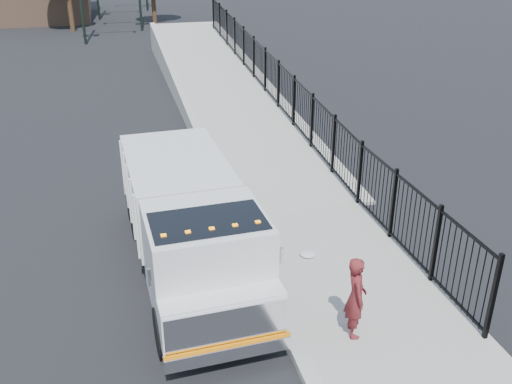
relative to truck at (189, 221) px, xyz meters
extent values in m
plane|color=black|center=(1.49, -1.73, -1.37)|extent=(120.00, 120.00, 0.00)
cube|color=#9E998E|center=(3.42, -3.73, -1.31)|extent=(3.55, 12.00, 0.12)
cube|color=#ADAAA3|center=(1.49, -3.73, -1.29)|extent=(0.30, 12.00, 0.16)
cube|color=#9E998E|center=(3.62, 14.27, -1.37)|extent=(3.95, 24.06, 3.19)
cube|color=black|center=(5.04, 10.27, -0.47)|extent=(0.10, 28.00, 1.80)
cube|color=black|center=(-0.02, 0.36, -0.86)|extent=(1.21, 6.41, 0.21)
cube|color=silver|center=(0.08, -1.80, 0.08)|extent=(2.29, 2.16, 1.88)
cube|color=silver|center=(0.13, -2.97, -0.39)|extent=(2.23, 0.75, 0.94)
cube|color=silver|center=(0.14, -3.32, -0.39)|extent=(2.16, 0.17, 0.80)
cube|color=silver|center=(0.15, -3.39, -0.86)|extent=(2.26, 0.27, 0.26)
cube|color=#D96B01|center=(0.15, -3.39, -0.72)|extent=(2.25, 0.14, 0.06)
cube|color=black|center=(0.09, -2.03, 0.64)|extent=(2.11, 1.31, 0.80)
cube|color=silver|center=(-0.07, 1.58, 0.08)|extent=(2.42, 4.03, 1.60)
cube|color=silver|center=(-1.05, -2.79, 0.50)|extent=(0.06, 0.06, 0.33)
cube|color=silver|center=(1.29, -2.69, 0.50)|extent=(0.06, 0.06, 0.33)
cube|color=orange|center=(-0.74, -2.40, 1.04)|extent=(0.10, 0.08, 0.06)
cube|color=orange|center=(-0.32, -2.38, 1.04)|extent=(0.10, 0.08, 0.06)
cube|color=orange|center=(0.10, -2.36, 1.04)|extent=(0.10, 0.08, 0.06)
cube|color=orange|center=(0.52, -2.34, 1.04)|extent=(0.10, 0.08, 0.06)
cube|color=orange|center=(0.94, -2.32, 1.04)|extent=(0.10, 0.08, 0.06)
cylinder|color=black|center=(-0.88, -2.50, -0.90)|extent=(0.34, 0.95, 0.94)
cylinder|color=black|center=(1.09, -2.41, -0.90)|extent=(0.34, 0.95, 0.94)
cylinder|color=black|center=(-1.08, 2.10, -0.90)|extent=(0.34, 0.95, 0.94)
cylinder|color=black|center=(0.89, 2.18, -0.90)|extent=(0.34, 0.95, 0.94)
cylinder|color=black|center=(-1.12, 3.13, -0.90)|extent=(0.34, 0.95, 0.94)
cylinder|color=black|center=(0.85, 3.21, -0.90)|extent=(0.34, 0.95, 0.94)
imported|color=maroon|center=(2.66, -2.98, -0.42)|extent=(0.51, 0.67, 1.66)
ellipsoid|color=silver|center=(2.74, -0.09, -1.21)|extent=(0.38, 0.38, 0.10)
cylinder|color=#382314|center=(-3.76, 34.62, 0.23)|extent=(0.36, 0.36, 3.20)
cylinder|color=#382314|center=(2.52, 36.91, 0.23)|extent=(0.36, 0.36, 3.20)
camera|label=1|loc=(-1.31, -11.02, 5.87)|focal=40.00mm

